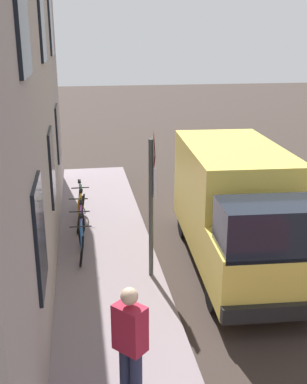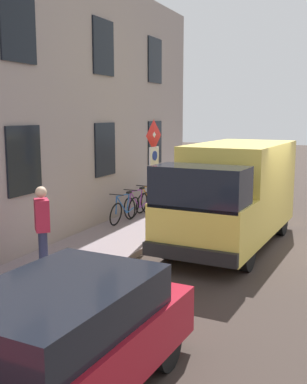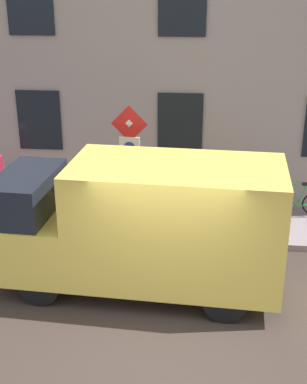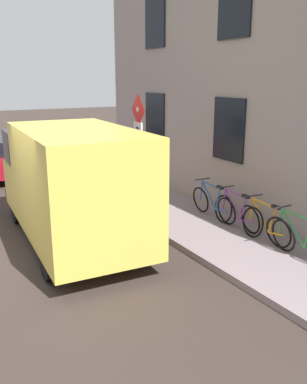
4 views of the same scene
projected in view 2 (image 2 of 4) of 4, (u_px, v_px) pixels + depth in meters
ground_plane at (282, 245)px, 11.69m from camera, size 80.00×80.00×0.00m
sidewalk_slab at (139, 227)px, 13.25m from camera, size 2.16×14.83×0.14m
building_facade at (93, 104)px, 13.26m from camera, size 0.75×12.83×7.00m
sign_post_stacked at (153, 162)px, 11.70m from camera, size 0.17×0.56×2.84m
delivery_van at (233, 192)px, 11.52m from camera, size 2.31×5.44×2.50m
parked_hatchback at (53, 344)px, 5.14m from camera, size 1.99×4.10×1.38m
bicycle_green at (161, 195)px, 15.93m from camera, size 0.46×1.71×0.89m
bicycle_orange at (150, 199)px, 15.14m from camera, size 0.46×1.72×0.89m
bicycle_purple at (138, 204)px, 14.34m from camera, size 0.46×1.71×0.89m
bicycle_blue at (125, 209)px, 13.54m from camera, size 0.46×1.71×0.89m
pedestrian at (42, 227)px, 9.11m from camera, size 0.46×0.47×1.72m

